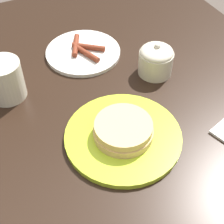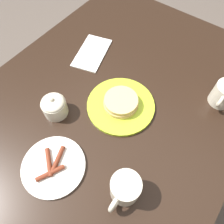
{
  "view_description": "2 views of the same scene",
  "coord_description": "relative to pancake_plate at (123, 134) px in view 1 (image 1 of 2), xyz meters",
  "views": [
    {
      "loc": [
        -0.41,
        0.26,
        1.29
      ],
      "look_at": [
        0.03,
        0.04,
        0.77
      ],
      "focal_mm": 55.0,
      "sensor_mm": 36.0,
      "label": 1
    },
    {
      "loc": [
        0.33,
        0.26,
        1.4
      ],
      "look_at": [
        0.03,
        0.04,
        0.77
      ],
      "focal_mm": 35.0,
      "sensor_mm": 36.0,
      "label": 2
    }
  ],
  "objects": [
    {
      "name": "side_plate_bacon",
      "position": [
        0.3,
        -0.04,
        -0.01
      ],
      "size": [
        0.2,
        0.2,
        0.02
      ],
      "color": "silver",
      "rests_on": "dining_table"
    },
    {
      "name": "sugar_bowl",
      "position": [
        0.15,
        -0.17,
        0.02
      ],
      "size": [
        0.08,
        0.08,
        0.09
      ],
      "color": "beige",
      "rests_on": "dining_table"
    },
    {
      "name": "pancake_plate",
      "position": [
        0.0,
        0.0,
        0.0
      ],
      "size": [
        0.24,
        0.24,
        0.04
      ],
      "color": "#AAC628",
      "rests_on": "dining_table"
    },
    {
      "name": "coffee_mug",
      "position": [
        0.24,
        0.18,
        0.03
      ],
      "size": [
        0.12,
        0.08,
        0.09
      ],
      "color": "beige",
      "rests_on": "dining_table"
    },
    {
      "name": "dining_table",
      "position": [
        0.02,
        -0.04,
        -0.13
      ],
      "size": [
        1.29,
        0.92,
        0.74
      ],
      "color": "black",
      "rests_on": "ground_plane"
    }
  ]
}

